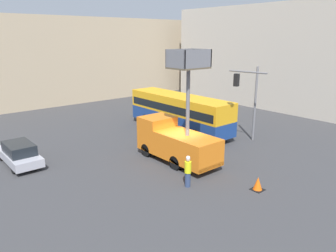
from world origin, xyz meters
name	(u,v)px	position (x,y,z in m)	size (l,w,h in m)	color
ground_plane	(181,162)	(0.00, 0.00, 0.00)	(120.00, 120.00, 0.00)	#38383A
building_backdrop_far	(33,60)	(0.00, 27.99, 5.29)	(44.00, 10.00, 10.58)	tan
building_backdrop_side	(289,56)	(23.35, 6.23, 5.89)	(10.00, 28.00, 11.77)	#BCB2A3
utility_truck	(176,139)	(-0.10, 0.41, 1.56)	(2.27, 6.24, 7.50)	orange
city_bus	(179,110)	(5.04, 5.78, 1.89)	(2.59, 10.91, 3.22)	navy
traffic_light_pole	(249,93)	(6.73, -0.31, 4.04)	(3.36, 3.11, 5.99)	slate
road_worker_near_truck	(188,171)	(-2.20, -3.00, 0.93)	(0.38, 0.38, 1.86)	navy
road_worker_directing	(212,131)	(4.88, 1.71, 0.90)	(0.38, 0.38, 1.80)	navy
traffic_cone_near_truck	(258,184)	(0.49, -5.81, 0.36)	(0.66, 0.66, 0.75)	black
parked_car_curbside	(19,153)	(-8.44, 6.65, 0.76)	(1.76, 4.65, 1.50)	#A8A8B2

